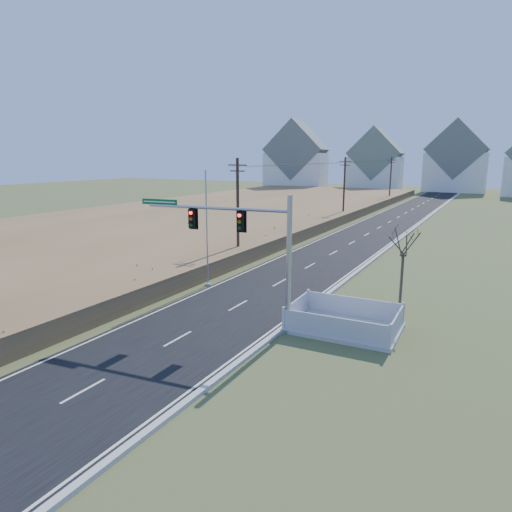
{
  "coord_description": "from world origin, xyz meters",
  "views": [
    {
      "loc": [
        13.86,
        -19.23,
        9.15
      ],
      "look_at": [
        1.39,
        3.8,
        3.4
      ],
      "focal_mm": 32.0,
      "sensor_mm": 36.0,
      "label": 1
    }
  ],
  "objects_px": {
    "bare_tree": "(404,241)",
    "fence_enclosure": "(344,325)",
    "traffic_signal_mast": "(255,248)",
    "flagpole": "(207,241)",
    "open_sign": "(328,331)"
  },
  "relations": [
    {
      "from": "bare_tree",
      "to": "fence_enclosure",
      "type": "bearing_deg",
      "value": -115.82
    },
    {
      "from": "traffic_signal_mast",
      "to": "flagpole",
      "type": "xyz_separation_m",
      "value": [
        -6.94,
        5.63,
        -1.17
      ]
    },
    {
      "from": "open_sign",
      "to": "traffic_signal_mast",
      "type": "bearing_deg",
      "value": 175.54
    },
    {
      "from": "open_sign",
      "to": "fence_enclosure",
      "type": "bearing_deg",
      "value": 60.22
    },
    {
      "from": "bare_tree",
      "to": "flagpole",
      "type": "bearing_deg",
      "value": -177.39
    },
    {
      "from": "flagpole",
      "to": "bare_tree",
      "type": "height_order",
      "value": "flagpole"
    },
    {
      "from": "fence_enclosure",
      "to": "traffic_signal_mast",
      "type": "bearing_deg",
      "value": -157.35
    },
    {
      "from": "traffic_signal_mast",
      "to": "fence_enclosure",
      "type": "relative_size",
      "value": 1.54
    },
    {
      "from": "flagpole",
      "to": "bare_tree",
      "type": "distance_m",
      "value": 13.42
    },
    {
      "from": "fence_enclosure",
      "to": "flagpole",
      "type": "xyz_separation_m",
      "value": [
        -11.3,
        3.65,
        3.01
      ]
    },
    {
      "from": "traffic_signal_mast",
      "to": "flagpole",
      "type": "relative_size",
      "value": 1.1
    },
    {
      "from": "flagpole",
      "to": "bare_tree",
      "type": "bearing_deg",
      "value": 2.61
    },
    {
      "from": "traffic_signal_mast",
      "to": "flagpole",
      "type": "distance_m",
      "value": 9.01
    },
    {
      "from": "traffic_signal_mast",
      "to": "fence_enclosure",
      "type": "height_order",
      "value": "traffic_signal_mast"
    },
    {
      "from": "traffic_signal_mast",
      "to": "open_sign",
      "type": "bearing_deg",
      "value": 2.27
    }
  ]
}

